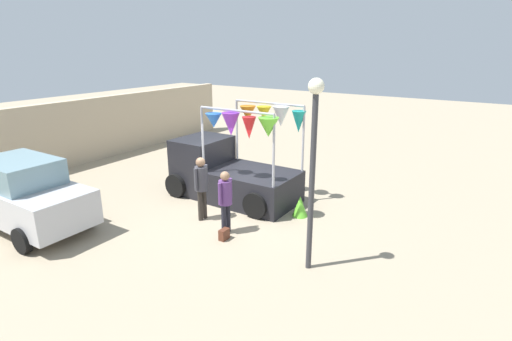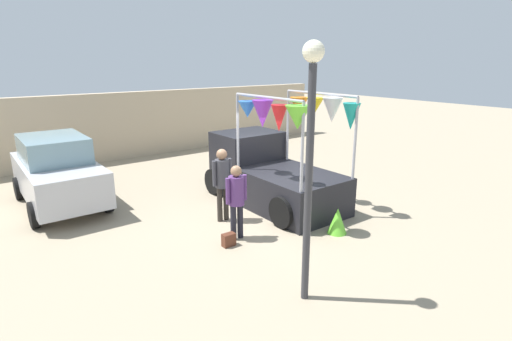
{
  "view_description": "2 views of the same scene",
  "coord_description": "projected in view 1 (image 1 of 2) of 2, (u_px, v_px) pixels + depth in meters",
  "views": [
    {
      "loc": [
        -8.86,
        -6.6,
        4.7
      ],
      "look_at": [
        0.48,
        -0.54,
        1.18
      ],
      "focal_mm": 28.0,
      "sensor_mm": 36.0,
      "label": 1
    },
    {
      "loc": [
        -5.89,
        -7.52,
        3.83
      ],
      "look_at": [
        -0.1,
        0.15,
        1.15
      ],
      "focal_mm": 28.0,
      "sensor_mm": 36.0,
      "label": 2
    }
  ],
  "objects": [
    {
      "name": "street_lamp",
      "position": [
        313.0,
        151.0,
        8.01
      ],
      "size": [
        0.32,
        0.32,
        4.1
      ],
      "color": "#333338",
      "rests_on": "ground"
    },
    {
      "name": "parked_car",
      "position": [
        24.0,
        194.0,
        10.49
      ],
      "size": [
        1.88,
        4.0,
        1.88
      ],
      "color": "#B7B7BC",
      "rests_on": "ground"
    },
    {
      "name": "ground_plane",
      "position": [
        232.0,
        209.0,
        11.93
      ],
      "size": [
        60.0,
        60.0,
        0.0
      ],
      "primitive_type": "plane",
      "color": "gray"
    },
    {
      "name": "brick_boundary_wall",
      "position": [
        65.0,
        135.0,
        15.76
      ],
      "size": [
        18.0,
        0.36,
        2.6
      ],
      "primitive_type": "cube",
      "color": "tan",
      "rests_on": "ground"
    },
    {
      "name": "folded_kite_bundle_lime",
      "position": [
        300.0,
        206.0,
        11.36
      ],
      "size": [
        0.62,
        0.62,
        0.6
      ],
      "primitive_type": "cone",
      "rotation": [
        0.0,
        0.0,
        2.44
      ],
      "color": "#66CC33",
      "rests_on": "ground"
    },
    {
      "name": "handbag",
      "position": [
        224.0,
        234.0,
        10.03
      ],
      "size": [
        0.28,
        0.16,
        0.28
      ],
      "primitive_type": "cube",
      "color": "#592D1E",
      "rests_on": "ground"
    },
    {
      "name": "person_vendor",
      "position": [
        201.0,
        182.0,
        10.93
      ],
      "size": [
        0.53,
        0.34,
        1.8
      ],
      "color": "#2D2823",
      "rests_on": "ground"
    },
    {
      "name": "person_customer",
      "position": [
        225.0,
        196.0,
        10.16
      ],
      "size": [
        0.53,
        0.34,
        1.67
      ],
      "color": "black",
      "rests_on": "ground"
    },
    {
      "name": "vendor_truck",
      "position": [
        228.0,
        169.0,
        12.69
      ],
      "size": [
        2.41,
        4.09,
        3.02
      ],
      "color": "black",
      "rests_on": "ground"
    }
  ]
}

